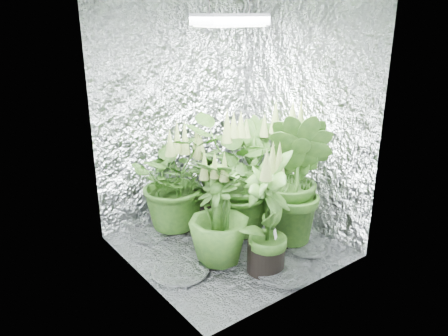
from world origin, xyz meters
TOP-DOWN VIEW (x-y plane):
  - ground at (0.00, 0.00)m, footprint 1.60×1.60m
  - walls at (0.00, 0.00)m, footprint 1.62×1.62m
  - grow_lamp at (0.00, 0.00)m, footprint 0.50×0.30m
  - plant_a at (-0.17, 0.55)m, footprint 1.02×1.02m
  - plant_b at (0.07, 0.43)m, footprint 0.56×0.56m
  - plant_c at (0.64, 0.47)m, footprint 0.62×0.62m
  - plant_d at (-0.22, -0.15)m, footprint 0.64×0.64m
  - plant_e at (0.22, 0.13)m, footprint 1.28×1.28m
  - plant_f at (-0.01, -0.47)m, footprint 0.66×0.66m
  - plant_g at (0.48, -0.25)m, footprint 0.74×0.74m
  - circulation_fan at (0.58, 0.56)m, footprint 0.22×0.32m
  - plant_label at (0.05, -0.50)m, footprint 0.06×0.05m

SIDE VIEW (x-z plane):
  - ground at x=0.00m, z-range 0.00..0.00m
  - circulation_fan at x=0.58m, z-range -0.03..0.37m
  - plant_label at x=0.05m, z-range 0.26..0.34m
  - plant_b at x=0.07m, z-range -0.05..0.87m
  - plant_d at x=-0.22m, z-range -0.04..0.89m
  - plant_c at x=0.64m, z-range -0.04..0.95m
  - plant_a at x=-0.17m, z-range -0.03..0.97m
  - plant_f at x=-0.01m, z-range -0.05..0.99m
  - plant_e at x=0.22m, z-range -0.03..1.10m
  - plant_g at x=0.48m, z-range -0.04..1.19m
  - walls at x=0.00m, z-range 0.00..2.00m
  - grow_lamp at x=0.00m, z-range 1.72..1.94m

